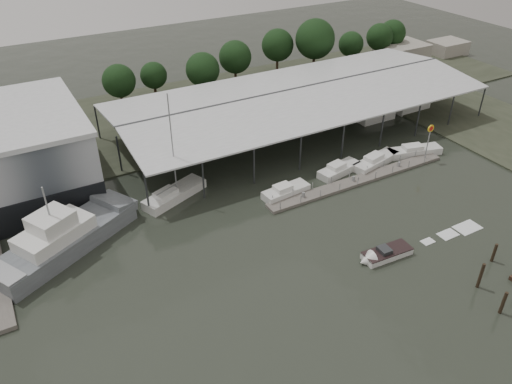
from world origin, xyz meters
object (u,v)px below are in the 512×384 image
white_sailboat (174,194)px  shell_fuel_sign (429,136)px  speedboat_underway (383,255)px  grey_trawler (65,237)px

white_sailboat → shell_fuel_sign: bearing=-35.1°
speedboat_underway → shell_fuel_sign: bearing=-142.1°
grey_trawler → speedboat_underway: 34.43m
shell_fuel_sign → grey_trawler: 49.32m
white_sailboat → grey_trawler: bearing=172.4°
grey_trawler → white_sailboat: (13.86, 3.57, -0.92)m
grey_trawler → speedboat_underway: grey_trawler is taller
grey_trawler → speedboat_underway: (29.18, -18.24, -1.19)m
shell_fuel_sign → speedboat_underway: bearing=-145.6°
shell_fuel_sign → speedboat_underway: 24.33m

